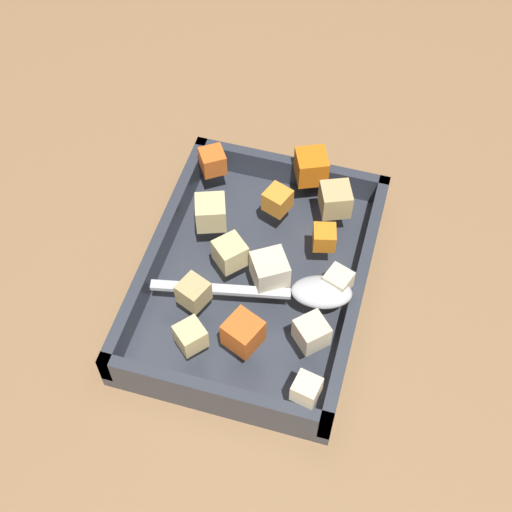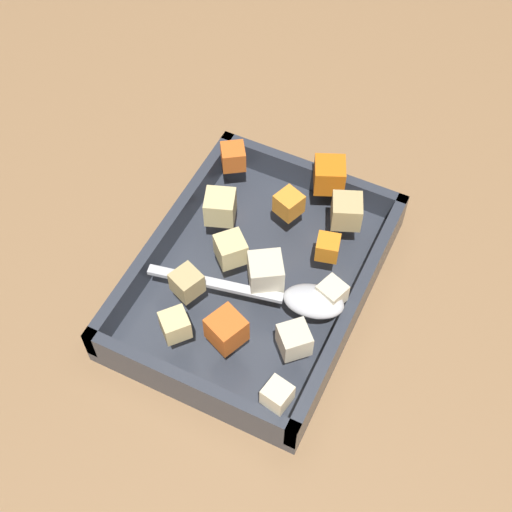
# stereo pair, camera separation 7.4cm
# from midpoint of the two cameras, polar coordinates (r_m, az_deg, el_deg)

# --- Properties ---
(ground_plane) EXTENTS (4.00, 4.00, 0.00)m
(ground_plane) POSITION_cam_midpoint_polar(r_m,az_deg,el_deg) (0.78, -1.71, -4.06)
(ground_plane) COLOR #936D47
(baking_dish) EXTENTS (0.30, 0.23, 0.05)m
(baking_dish) POSITION_cam_midpoint_polar(r_m,az_deg,el_deg) (0.78, -2.72, -2.10)
(baking_dish) COLOR #333842
(baking_dish) RESTS_ON ground_plane
(carrot_chunk_corner_se) EXTENTS (0.03, 0.03, 0.02)m
(carrot_chunk_corner_se) POSITION_cam_midpoint_polar(r_m,az_deg,el_deg) (0.75, 2.58, 1.27)
(carrot_chunk_corner_se) COLOR orange
(carrot_chunk_corner_se) RESTS_ON baking_dish
(carrot_chunk_mid_right) EXTENTS (0.04, 0.04, 0.03)m
(carrot_chunk_mid_right) POSITION_cam_midpoint_polar(r_m,az_deg,el_deg) (0.82, -6.02, 7.24)
(carrot_chunk_mid_right) COLOR orange
(carrot_chunk_mid_right) RESTS_ON baking_dish
(carrot_chunk_corner_ne) EXTENTS (0.04, 0.04, 0.03)m
(carrot_chunk_corner_ne) POSITION_cam_midpoint_polar(r_m,az_deg,el_deg) (0.81, 1.73, 6.84)
(carrot_chunk_corner_ne) COLOR orange
(carrot_chunk_corner_ne) RESTS_ON baking_dish
(carrot_chunk_far_right) EXTENTS (0.03, 0.03, 0.03)m
(carrot_chunk_far_right) POSITION_cam_midpoint_polar(r_m,az_deg,el_deg) (0.78, -1.02, 4.21)
(carrot_chunk_far_right) COLOR orange
(carrot_chunk_far_right) RESTS_ON baking_dish
(carrot_chunk_center) EXTENTS (0.04, 0.04, 0.03)m
(carrot_chunk_center) POSITION_cam_midpoint_polar(r_m,az_deg,el_deg) (0.69, -4.10, -6.25)
(carrot_chunk_center) COLOR orange
(carrot_chunk_center) RESTS_ON baking_dish
(potato_chunk_near_right) EXTENTS (0.04, 0.04, 0.03)m
(potato_chunk_near_right) POSITION_cam_midpoint_polar(r_m,az_deg,el_deg) (0.74, -4.90, 0.03)
(potato_chunk_near_right) COLOR #E0CC89
(potato_chunk_near_right) RESTS_ON baking_dish
(potato_chunk_corner_nw) EXTENTS (0.04, 0.04, 0.03)m
(potato_chunk_corner_nw) POSITION_cam_midpoint_polar(r_m,az_deg,el_deg) (0.78, 3.54, 4.26)
(potato_chunk_corner_nw) COLOR tan
(potato_chunk_corner_nw) RESTS_ON baking_dish
(potato_chunk_heap_side) EXTENTS (0.04, 0.04, 0.03)m
(potato_chunk_heap_side) POSITION_cam_midpoint_polar(r_m,az_deg,el_deg) (0.70, -8.20, -6.47)
(potato_chunk_heap_side) COLOR #E0CC89
(potato_chunk_heap_side) RESTS_ON baking_dish
(potato_chunk_near_left) EXTENTS (0.03, 0.03, 0.02)m
(potato_chunk_near_left) POSITION_cam_midpoint_polar(r_m,az_deg,el_deg) (0.72, 3.53, -2.23)
(potato_chunk_near_left) COLOR beige
(potato_chunk_near_left) RESTS_ON baking_dish
(potato_chunk_back_center) EXTENTS (0.03, 0.03, 0.02)m
(potato_chunk_back_center) POSITION_cam_midpoint_polar(r_m,az_deg,el_deg) (0.67, 0.75, -10.62)
(potato_chunk_back_center) COLOR beige
(potato_chunk_back_center) RESTS_ON baking_dish
(potato_chunk_mid_left) EXTENTS (0.03, 0.03, 0.03)m
(potato_chunk_mid_left) POSITION_cam_midpoint_polar(r_m,az_deg,el_deg) (0.72, -7.86, -3.07)
(potato_chunk_mid_left) COLOR tan
(potato_chunk_mid_left) RESTS_ON baking_dish
(potato_chunk_front_center) EXTENTS (0.04, 0.04, 0.03)m
(potato_chunk_front_center) POSITION_cam_midpoint_polar(r_m,az_deg,el_deg) (0.77, -6.32, 3.22)
(potato_chunk_front_center) COLOR #E0CC89
(potato_chunk_front_center) RESTS_ON baking_dish
(parsnip_chunk_corner_sw) EXTENTS (0.05, 0.05, 0.03)m
(parsnip_chunk_corner_sw) POSITION_cam_midpoint_polar(r_m,az_deg,el_deg) (0.72, -1.52, -1.09)
(parsnip_chunk_corner_sw) COLOR beige
(parsnip_chunk_corner_sw) RESTS_ON baking_dish
(parsnip_chunk_near_spoon) EXTENTS (0.04, 0.04, 0.03)m
(parsnip_chunk_near_spoon) POSITION_cam_midpoint_polar(r_m,az_deg,el_deg) (0.69, 1.30, -6.25)
(parsnip_chunk_near_spoon) COLOR beige
(parsnip_chunk_near_spoon) RESTS_ON baking_dish
(serving_spoon) EXTENTS (0.06, 0.20, 0.02)m
(serving_spoon) POSITION_cam_midpoint_polar(r_m,az_deg,el_deg) (0.72, 1.15, -3.02)
(serving_spoon) COLOR silver
(serving_spoon) RESTS_ON baking_dish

